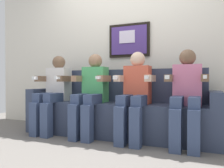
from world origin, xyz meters
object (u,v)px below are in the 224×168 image
at_px(person_leftmost, 54,90).
at_px(person_rightmost, 187,93).
at_px(couch, 117,112).
at_px(person_right_center, 135,92).
at_px(person_left_center, 91,91).

bearing_deg(person_leftmost, person_rightmost, 0.00).
relative_size(couch, person_right_center, 2.31).
bearing_deg(person_right_center, couch, 150.77).
height_order(person_left_center, person_right_center, same).
relative_size(person_leftmost, person_right_center, 1.00).
xyz_separation_m(couch, person_rightmost, (0.91, -0.17, 0.29)).
xyz_separation_m(person_leftmost, person_rightmost, (1.81, 0.00, 0.00)).
bearing_deg(person_leftmost, person_right_center, 0.00).
bearing_deg(couch, person_leftmost, -169.44).
distance_m(person_right_center, person_rightmost, 0.60).
xyz_separation_m(couch, person_left_center, (-0.30, -0.17, 0.29)).
height_order(couch, person_leftmost, person_leftmost).
relative_size(person_leftmost, person_left_center, 1.00).
bearing_deg(person_right_center, person_left_center, 179.96).
bearing_deg(couch, person_rightmost, -10.56).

